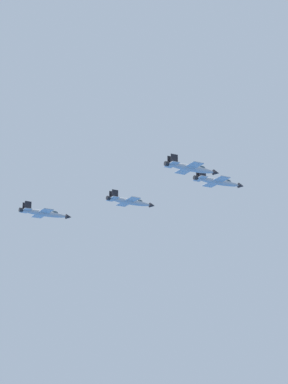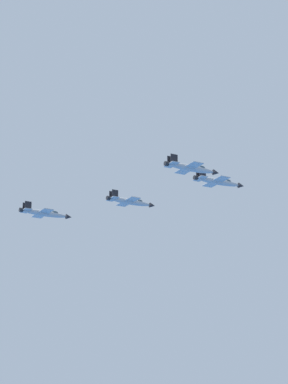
{
  "view_description": "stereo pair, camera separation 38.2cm",
  "coord_description": "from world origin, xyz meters",
  "px_view_note": "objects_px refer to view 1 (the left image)",
  "views": [
    {
      "loc": [
        -229.32,
        71.66,
        100.15
      ],
      "look_at": [
        -21.23,
        35.97,
        168.42
      ],
      "focal_mm": 82.15,
      "sensor_mm": 36.0,
      "label": 1
    },
    {
      "loc": [
        -229.38,
        71.29,
        100.15
      ],
      "look_at": [
        -21.23,
        35.97,
        168.42
      ],
      "focal_mm": 82.15,
      "sensor_mm": 36.0,
      "label": 2
    }
  ],
  "objects_px": {
    "jet_right_wingman": "(191,168)",
    "jet_left_outer": "(45,213)",
    "jet_lead": "(218,182)",
    "jet_left_wingman": "(130,201)"
  },
  "relations": [
    {
      "from": "jet_lead",
      "to": "jet_left_wingman",
      "type": "height_order",
      "value": "jet_lead"
    },
    {
      "from": "jet_right_wingman",
      "to": "jet_left_outer",
      "type": "relative_size",
      "value": 0.99
    },
    {
      "from": "jet_lead",
      "to": "jet_right_wingman",
      "type": "distance_m",
      "value": 23.43
    },
    {
      "from": "jet_left_wingman",
      "to": "jet_lead",
      "type": "bearing_deg",
      "value": -41.01
    },
    {
      "from": "jet_left_wingman",
      "to": "jet_left_outer",
      "type": "xyz_separation_m",
      "value": [
        8.26,
        21.57,
        -1.81
      ]
    },
    {
      "from": "jet_lead",
      "to": "jet_left_outer",
      "type": "height_order",
      "value": "jet_lead"
    },
    {
      "from": "jet_lead",
      "to": "jet_left_outer",
      "type": "bearing_deg",
      "value": 140.67
    },
    {
      "from": "jet_lead",
      "to": "jet_left_wingman",
      "type": "bearing_deg",
      "value": 140.67
    },
    {
      "from": "jet_left_wingman",
      "to": "jet_right_wingman",
      "type": "height_order",
      "value": "jet_right_wingman"
    },
    {
      "from": "jet_left_outer",
      "to": "jet_lead",
      "type": "bearing_deg",
      "value": -39.98
    }
  ]
}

